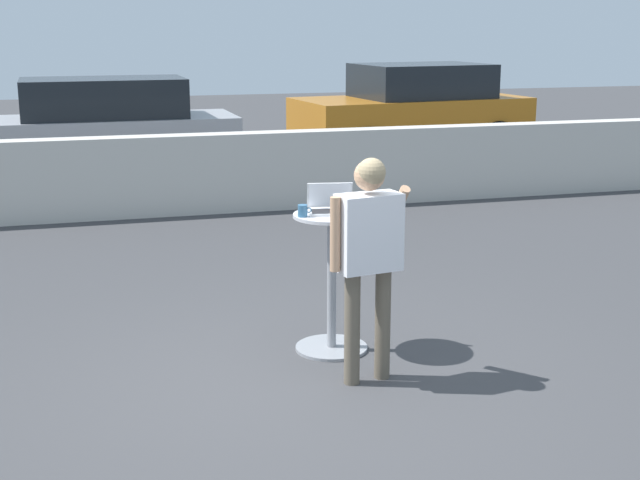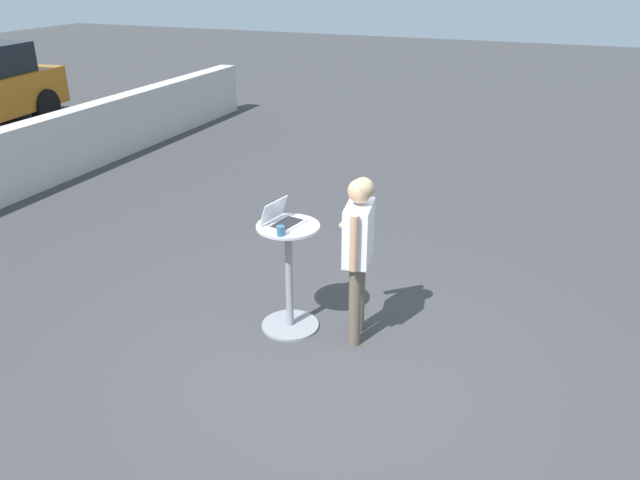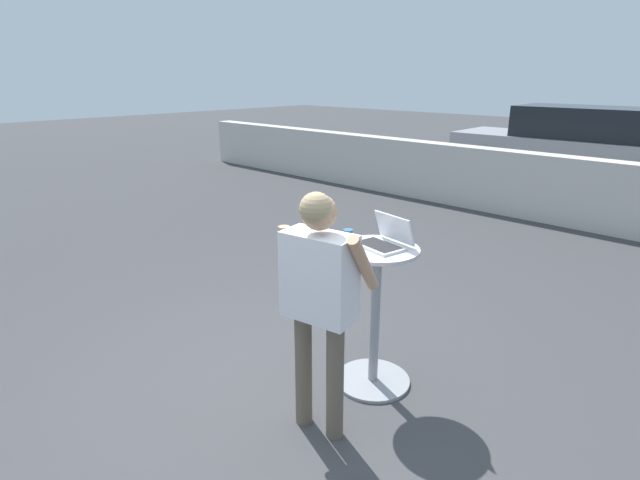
{
  "view_description": "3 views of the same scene",
  "coord_description": "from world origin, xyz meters",
  "px_view_note": "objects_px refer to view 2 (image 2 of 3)",
  "views": [
    {
      "loc": [
        -1.4,
        -5.54,
        2.46
      ],
      "look_at": [
        0.28,
        0.4,
        0.94
      ],
      "focal_mm": 50.0,
      "sensor_mm": 36.0,
      "label": 1
    },
    {
      "loc": [
        -4.25,
        -1.56,
        3.25
      ],
      "look_at": [
        0.29,
        0.28,
        1.04
      ],
      "focal_mm": 35.0,
      "sensor_mm": 36.0,
      "label": 2
    },
    {
      "loc": [
        2.38,
        -1.96,
        2.2
      ],
      "look_at": [
        0.2,
        0.33,
        1.14
      ],
      "focal_mm": 28.0,
      "sensor_mm": 36.0,
      "label": 3
    }
  ],
  "objects_px": {
    "coffee_mug": "(281,231)",
    "laptop": "(282,219)",
    "cafe_table": "(289,276)",
    "standing_person": "(359,240)"
  },
  "relations": [
    {
      "from": "coffee_mug",
      "to": "standing_person",
      "type": "distance_m",
      "value": 0.69
    },
    {
      "from": "cafe_table",
      "to": "laptop",
      "type": "relative_size",
      "value": 2.75
    },
    {
      "from": "cafe_table",
      "to": "standing_person",
      "type": "relative_size",
      "value": 0.67
    },
    {
      "from": "cafe_table",
      "to": "coffee_mug",
      "type": "bearing_deg",
      "value": -170.42
    },
    {
      "from": "coffee_mug",
      "to": "standing_person",
      "type": "xyz_separation_m",
      "value": [
        0.3,
        -0.61,
        -0.11
      ]
    },
    {
      "from": "laptop",
      "to": "coffee_mug",
      "type": "bearing_deg",
      "value": -157.74
    },
    {
      "from": "laptop",
      "to": "coffee_mug",
      "type": "distance_m",
      "value": 0.26
    },
    {
      "from": "coffee_mug",
      "to": "laptop",
      "type": "bearing_deg",
      "value": 22.26
    },
    {
      "from": "cafe_table",
      "to": "laptop",
      "type": "bearing_deg",
      "value": 81.35
    },
    {
      "from": "standing_person",
      "to": "laptop",
      "type": "bearing_deg",
      "value": 94.52
    }
  ]
}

